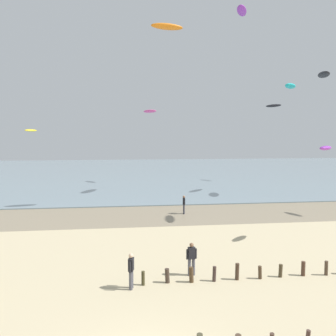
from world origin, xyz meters
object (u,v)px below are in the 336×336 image
object	(u,v)px
kite_aloft_7	(324,75)
person_left_flank	(184,204)
person_nearest_camera	(131,270)
kite_aloft_3	(273,106)
kite_aloft_4	(242,11)
kite_aloft_2	(167,27)
kite_aloft_6	(326,148)
kite_aloft_12	(290,86)
kite_aloft_9	(31,130)
kite_aloft_10	(150,111)
person_by_waterline	(191,258)

from	to	relation	value
kite_aloft_7	person_left_flank	bearing A→B (deg)	-54.59
person_nearest_camera	kite_aloft_3	xyz separation A→B (m)	(22.49, 35.60, 10.95)
kite_aloft_4	person_left_flank	bearing A→B (deg)	159.42
kite_aloft_2	kite_aloft_6	world-z (taller)	kite_aloft_2
person_nearest_camera	kite_aloft_12	world-z (taller)	kite_aloft_12
kite_aloft_2	person_left_flank	bearing A→B (deg)	113.06
person_left_flank	kite_aloft_12	world-z (taller)	kite_aloft_12
kite_aloft_7	kite_aloft_9	distance (m)	39.94
kite_aloft_4	kite_aloft_10	distance (m)	18.73
kite_aloft_9	kite_aloft_12	world-z (taller)	kite_aloft_12
kite_aloft_10	person_nearest_camera	bearing A→B (deg)	137.90
kite_aloft_3	kite_aloft_10	world-z (taller)	kite_aloft_3
person_by_waterline	kite_aloft_12	bearing A→B (deg)	54.81
person_by_waterline	kite_aloft_4	bearing A→B (deg)	66.23
kite_aloft_6	kite_aloft_7	xyz separation A→B (m)	(9.24, 15.97, 7.79)
kite_aloft_4	kite_aloft_7	world-z (taller)	kite_aloft_4
person_nearest_camera	kite_aloft_9	size ratio (longest dim) A/B	0.87
person_left_flank	kite_aloft_12	size ratio (longest dim) A/B	0.54
kite_aloft_7	kite_aloft_3	bearing A→B (deg)	-166.61
kite_aloft_3	kite_aloft_12	bearing A→B (deg)	-47.72
kite_aloft_12	kite_aloft_7	bearing A→B (deg)	-105.18
person_left_flank	kite_aloft_2	distance (m)	16.57
kite_aloft_4	kite_aloft_9	bearing A→B (deg)	86.44
person_by_waterline	kite_aloft_10	xyz separation A→B (m)	(0.31, 34.93, 9.97)
person_left_flank	kite_aloft_6	xyz separation A→B (m)	(8.00, -9.29, 5.44)
kite_aloft_9	kite_aloft_6	bearing A→B (deg)	-96.73
kite_aloft_7	kite_aloft_12	distance (m)	4.15
person_by_waterline	person_left_flank	distance (m)	14.06
kite_aloft_10	kite_aloft_12	bearing A→B (deg)	-160.19
person_nearest_camera	kite_aloft_7	size ratio (longest dim) A/B	0.55
person_nearest_camera	kite_aloft_10	world-z (taller)	kite_aloft_10
kite_aloft_6	kite_aloft_7	size ratio (longest dim) A/B	0.59
person_left_flank	kite_aloft_12	xyz separation A→B (m)	(14.94, 10.04, 12.40)
person_nearest_camera	kite_aloft_6	size ratio (longest dim) A/B	0.93
person_by_waterline	person_left_flank	bearing A→B (deg)	81.99
person_left_flank	kite_aloft_9	xyz separation A→B (m)	(-19.15, 21.98, 7.10)
person_by_waterline	kite_aloft_4	xyz separation A→B (m)	(10.38, 23.57, 20.92)
person_left_flank	kite_aloft_9	size ratio (longest dim) A/B	0.87
person_nearest_camera	person_by_waterline	size ratio (longest dim) A/B	1.00
kite_aloft_4	kite_aloft_6	bearing A→B (deg)	-160.74
kite_aloft_6	kite_aloft_12	size ratio (longest dim) A/B	0.58
kite_aloft_7	kite_aloft_6	bearing A→B (deg)	-15.83
person_nearest_camera	kite_aloft_3	distance (m)	43.51
person_left_flank	kite_aloft_4	world-z (taller)	kite_aloft_4
person_left_flank	kite_aloft_2	xyz separation A→B (m)	(-1.33, 1.99, 16.39)
person_left_flank	kite_aloft_4	distance (m)	24.53
kite_aloft_2	kite_aloft_6	distance (m)	18.27
person_left_flank	kite_aloft_12	distance (m)	21.85
person_left_flank	kite_aloft_9	distance (m)	30.01
kite_aloft_12	person_by_waterline	bearing A→B (deg)	-174.77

